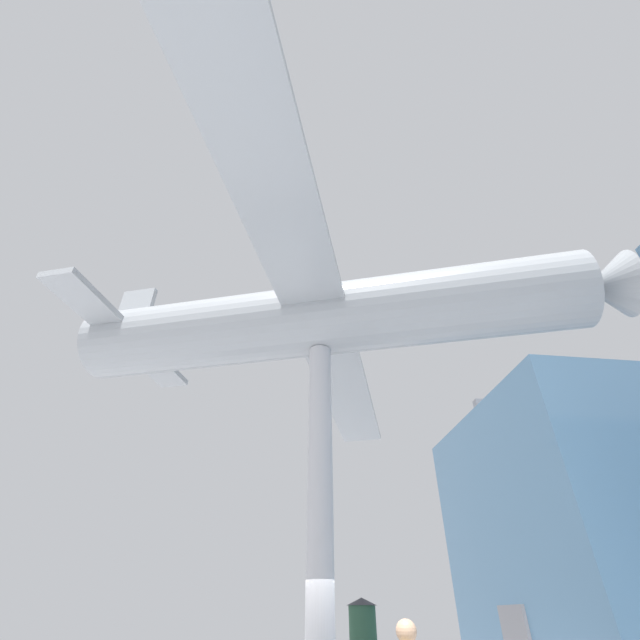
# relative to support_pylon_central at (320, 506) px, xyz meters

# --- Properties ---
(support_pylon_central) EXTENTS (0.56, 0.56, 7.68)m
(support_pylon_central) POSITION_rel_support_pylon_central_xyz_m (0.00, 0.00, 0.00)
(support_pylon_central) COLOR #B7B7BC
(support_pylon_central) RESTS_ON ground_plane
(suspended_airplane) EXTENTS (18.89, 14.89, 2.97)m
(suspended_airplane) POSITION_rel_support_pylon_central_xyz_m (0.06, 0.18, 4.84)
(suspended_airplane) COLOR #93999E
(suspended_airplane) RESTS_ON support_pylon_central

